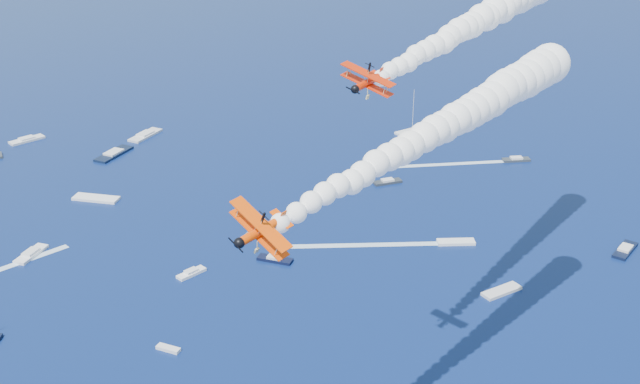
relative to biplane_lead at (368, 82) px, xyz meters
name	(u,v)px	position (x,y,z in m)	size (l,w,h in m)	color
biplane_lead	(368,82)	(0.00, 0.00, 0.00)	(7.47, 8.37, 5.04)	red
biplane_trail	(262,230)	(-23.92, -16.76, -9.83)	(7.98, 8.95, 5.39)	#FB4905
smoke_trail_lead	(484,17)	(31.93, 15.52, 2.75)	(65.42, 35.37, 12.45)	white
smoke_trail_trail	(439,129)	(9.34, -4.35, -7.08)	(67.85, 29.67, 12.45)	white
spectator_boats	(121,208)	(-14.01, 102.58, -60.31)	(222.30, 159.14, 0.70)	white
boat_wakes	(283,222)	(21.03, 75.64, -60.63)	(165.94, 49.08, 0.04)	white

